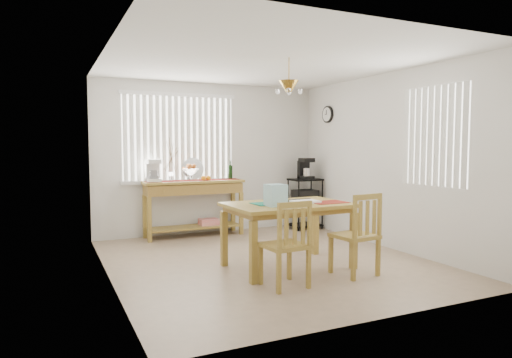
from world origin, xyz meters
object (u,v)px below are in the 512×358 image
sideboard (194,194)px  cart_items (305,169)px  dining_table (288,211)px  chair_left (287,245)px  wire_cart (305,198)px  chair_right (357,235)px

sideboard → cart_items: cart_items is taller
sideboard → cart_items: bearing=-4.3°
dining_table → chair_left: 0.86m
sideboard → wire_cart: (2.06, -0.16, -0.15)m
sideboard → dining_table: (0.48, -2.39, 0.01)m
wire_cart → chair_right: 3.06m
cart_items → chair_left: bearing=-124.1°
sideboard → chair_right: size_ratio=1.71×
wire_cart → dining_table: bearing=-125.5°
cart_items → chair_right: 3.12m
cart_items → dining_table: (-1.58, -2.23, -0.38)m
chair_right → sideboard: bearing=108.9°
sideboard → cart_items: size_ratio=4.42×
sideboard → wire_cart: sideboard is taller
cart_items → wire_cart: bearing=-90.0°
sideboard → dining_table: 2.44m
sideboard → chair_left: chair_left is taller
dining_table → chair_right: bearing=-49.2°
sideboard → chair_left: bearing=-88.8°
wire_cart → chair_left: bearing=-124.2°
wire_cart → chair_right: bearing=-109.5°
sideboard → wire_cart: bearing=-4.6°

